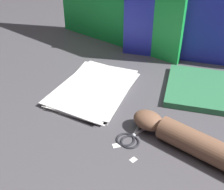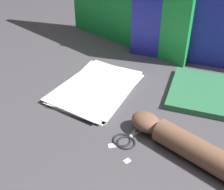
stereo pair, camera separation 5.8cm
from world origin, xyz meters
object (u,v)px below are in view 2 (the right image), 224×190
(paper_stack, at_px, (97,88))
(hand_forearm, at_px, (187,145))
(book_closed, at_px, (200,92))
(scissors, at_px, (129,137))

(paper_stack, height_order, hand_forearm, hand_forearm)
(book_closed, bearing_deg, paper_stack, -155.30)
(scissors, distance_m, hand_forearm, 0.16)
(book_closed, distance_m, scissors, 0.33)
(scissors, xyz_separation_m, hand_forearm, (0.16, 0.02, 0.03))
(hand_forearm, bearing_deg, paper_stack, 158.19)
(book_closed, height_order, scissors, book_closed)
(book_closed, xyz_separation_m, hand_forearm, (0.04, -0.29, 0.02))
(scissors, bearing_deg, book_closed, 69.32)
(paper_stack, height_order, scissors, paper_stack)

